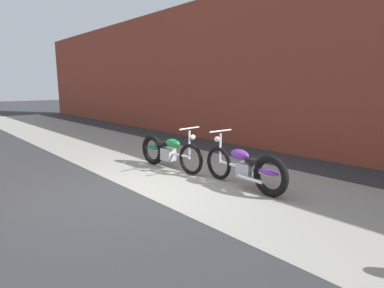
# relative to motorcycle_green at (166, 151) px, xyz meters

# --- Properties ---
(ground_plane) EXTENTS (80.00, 80.00, 0.00)m
(ground_plane) POSITION_rel_motorcycle_green_xyz_m (1.04, -1.45, -0.40)
(ground_plane) COLOR #2D2D30
(sidewalk_slab) EXTENTS (36.00, 3.50, 0.01)m
(sidewalk_slab) POSITION_rel_motorcycle_green_xyz_m (1.04, 0.30, -0.40)
(sidewalk_slab) COLOR gray
(sidewalk_slab) RESTS_ON ground
(brick_building_wall) EXTENTS (36.00, 0.50, 4.82)m
(brick_building_wall) POSITION_rel_motorcycle_green_xyz_m (1.04, 3.75, 2.01)
(brick_building_wall) COLOR brown
(brick_building_wall) RESTS_ON ground
(motorcycle_green) EXTENTS (2.01, 0.58, 1.03)m
(motorcycle_green) POSITION_rel_motorcycle_green_xyz_m (0.00, 0.00, 0.00)
(motorcycle_green) COLOR black
(motorcycle_green) RESTS_ON ground
(motorcycle_purple) EXTENTS (2.01, 0.58, 1.03)m
(motorcycle_purple) POSITION_rel_motorcycle_green_xyz_m (2.25, 0.21, 0.00)
(motorcycle_purple) COLOR black
(motorcycle_purple) RESTS_ON ground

